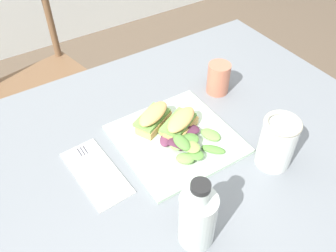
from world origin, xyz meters
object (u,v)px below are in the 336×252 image
(cup_extra_side, at_px, (218,78))
(plate_lunch, at_px, (176,139))
(fork_on_napkin, at_px, (92,166))
(mason_jar_iced_tea, at_px, (277,144))
(chair_wooden_far, at_px, (43,82))
(bottle_cold_brew, at_px, (197,220))
(sandwich_half_back, at_px, (153,118))
(sandwich_half_front, at_px, (180,123))
(dining_table, at_px, (180,172))

(cup_extra_side, bearing_deg, plate_lunch, -154.24)
(fork_on_napkin, height_order, mason_jar_iced_tea, mason_jar_iced_tea)
(chair_wooden_far, distance_m, bottle_cold_brew, 1.18)
(cup_extra_side, bearing_deg, sandwich_half_back, -171.86)
(fork_on_napkin, relative_size, bottle_cold_brew, 1.03)
(chair_wooden_far, relative_size, plate_lunch, 2.98)
(sandwich_half_front, relative_size, mason_jar_iced_tea, 0.88)
(sandwich_half_back, xyz_separation_m, cup_extra_side, (0.25, 0.04, 0.01))
(plate_lunch, xyz_separation_m, bottle_cold_brew, (-0.12, -0.25, 0.06))
(plate_lunch, relative_size, fork_on_napkin, 1.58)
(bottle_cold_brew, distance_m, mason_jar_iced_tea, 0.29)
(chair_wooden_far, xyz_separation_m, fork_on_napkin, (-0.08, -0.83, 0.30))
(bottle_cold_brew, relative_size, mason_jar_iced_tea, 1.30)
(plate_lunch, height_order, bottle_cold_brew, bottle_cold_brew)
(sandwich_half_back, relative_size, cup_extra_side, 1.27)
(sandwich_half_front, xyz_separation_m, mason_jar_iced_tea, (0.14, -0.21, 0.02))
(fork_on_napkin, bearing_deg, bottle_cold_brew, -69.78)
(chair_wooden_far, distance_m, sandwich_half_back, 0.87)
(dining_table, xyz_separation_m, plate_lunch, (-0.01, 0.01, 0.14))
(dining_table, distance_m, sandwich_half_back, 0.19)
(chair_wooden_far, relative_size, fork_on_napkin, 4.69)
(sandwich_half_front, distance_m, cup_extra_side, 0.22)
(chair_wooden_far, relative_size, sandwich_half_front, 7.13)
(fork_on_napkin, bearing_deg, cup_extra_side, 9.53)
(cup_extra_side, bearing_deg, fork_on_napkin, -170.47)
(mason_jar_iced_tea, bearing_deg, dining_table, 129.95)
(sandwich_half_front, height_order, cup_extra_side, cup_extra_side)
(chair_wooden_far, bearing_deg, bottle_cold_brew, -88.60)
(sandwich_half_back, bearing_deg, cup_extra_side, 8.14)
(dining_table, relative_size, cup_extra_side, 11.93)
(cup_extra_side, bearing_deg, chair_wooden_far, 116.14)
(dining_table, distance_m, plate_lunch, 0.14)
(sandwich_half_back, height_order, bottle_cold_brew, bottle_cold_brew)
(mason_jar_iced_tea, bearing_deg, fork_on_napkin, 150.04)
(dining_table, xyz_separation_m, sandwich_half_back, (-0.04, 0.08, 0.17))
(sandwich_half_front, xyz_separation_m, fork_on_napkin, (-0.25, 0.01, -0.03))
(sandwich_half_front, distance_m, mason_jar_iced_tea, 0.25)
(cup_extra_side, bearing_deg, bottle_cold_brew, -133.50)
(sandwich_half_back, distance_m, bottle_cold_brew, 0.34)
(dining_table, relative_size, sandwich_half_back, 9.39)
(plate_lunch, distance_m, sandwich_half_back, 0.08)
(plate_lunch, relative_size, cup_extra_side, 3.04)
(bottle_cold_brew, bearing_deg, sandwich_half_front, 62.19)
(fork_on_napkin, distance_m, cup_extra_side, 0.46)
(dining_table, distance_m, chair_wooden_far, 0.90)
(cup_extra_side, bearing_deg, sandwich_half_front, -155.73)
(dining_table, distance_m, bottle_cold_brew, 0.34)
(dining_table, relative_size, fork_on_napkin, 6.18)
(chair_wooden_far, xyz_separation_m, bottle_cold_brew, (0.03, -1.12, 0.36))
(sandwich_half_back, bearing_deg, mason_jar_iced_tea, -54.56)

